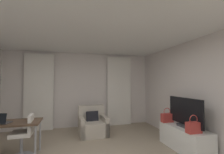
{
  "coord_description": "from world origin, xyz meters",
  "views": [
    {
      "loc": [
        -0.38,
        -2.7,
        1.56
      ],
      "look_at": [
        0.64,
        1.16,
        1.7
      ],
      "focal_mm": 25.28,
      "sensor_mm": 36.0,
      "label": 1
    }
  ],
  "objects": [
    {
      "name": "curtain_left_panel",
      "position": [
        -1.38,
        2.9,
        1.25
      ],
      "size": [
        0.9,
        0.06,
        2.5
      ],
      "color": "silver",
      "rests_on": "ground"
    },
    {
      "name": "handbag_secondary",
      "position": [
        2.05,
        -0.01,
        0.65
      ],
      "size": [
        0.3,
        0.14,
        0.37
      ],
      "color": "#B73833",
      "rests_on": "tv_console"
    },
    {
      "name": "ceiling",
      "position": [
        0.0,
        0.0,
        2.63
      ],
      "size": [
        5.12,
        6.12,
        0.06
      ],
      "primitive_type": "cube",
      "color": "white",
      "rests_on": "wall_left"
    },
    {
      "name": "tv_console",
      "position": [
        2.18,
        0.43,
        0.27
      ],
      "size": [
        0.51,
        1.27,
        0.53
      ],
      "color": "white",
      "rests_on": "ground"
    },
    {
      "name": "tv_flatscreen",
      "position": [
        2.18,
        0.4,
        0.85
      ],
      "size": [
        0.2,
        1.06,
        0.67
      ],
      "color": "#333338",
      "rests_on": "tv_console"
    },
    {
      "name": "handbag_primary",
      "position": [
        2.05,
        0.91,
        0.65
      ],
      "size": [
        0.3,
        0.14,
        0.37
      ],
      "color": "#B73833",
      "rests_on": "tv_console"
    },
    {
      "name": "wall_window",
      "position": [
        0.0,
        3.03,
        1.3
      ],
      "size": [
        5.12,
        0.06,
        2.6
      ],
      "color": "silver",
      "rests_on": "ground"
    },
    {
      "name": "desk",
      "position": [
        -1.72,
        1.01,
        0.68
      ],
      "size": [
        1.45,
        0.61,
        0.74
      ],
      "color": "#4C3828",
      "rests_on": "ground"
    },
    {
      "name": "armchair",
      "position": [
        0.28,
        2.03,
        0.28
      ],
      "size": [
        0.84,
        0.81,
        0.84
      ],
      "color": "#B2A899",
      "rests_on": "ground"
    },
    {
      "name": "desk_chair",
      "position": [
        -1.31,
        0.96,
        0.39
      ],
      "size": [
        0.48,
        0.48,
        0.88
      ],
      "color": "gray",
      "rests_on": "ground"
    },
    {
      "name": "curtain_right_panel",
      "position": [
        1.38,
        2.9,
        1.25
      ],
      "size": [
        0.9,
        0.06,
        2.5
      ],
      "color": "silver",
      "rests_on": "ground"
    },
    {
      "name": "laptop",
      "position": [
        -1.72,
        0.91,
        0.78
      ],
      "size": [
        0.37,
        0.32,
        0.22
      ],
      "color": "#2D2D33",
      "rests_on": "desk"
    },
    {
      "name": "wall_right",
      "position": [
        2.53,
        0.0,
        1.3
      ],
      "size": [
        0.06,
        6.12,
        2.6
      ],
      "color": "silver",
      "rests_on": "ground"
    }
  ]
}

